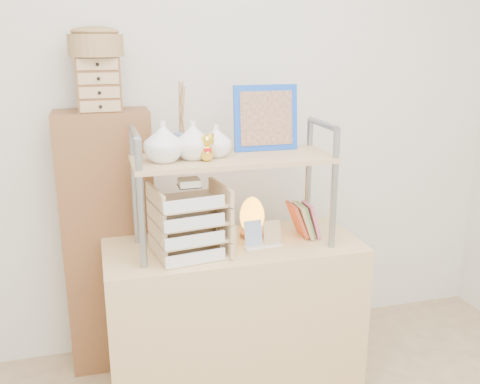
{
  "coord_description": "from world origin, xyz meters",
  "views": [
    {
      "loc": [
        -0.59,
        -1.06,
        1.69
      ],
      "look_at": [
        0.03,
        1.2,
        1.0
      ],
      "focal_mm": 40.0,
      "sensor_mm": 36.0,
      "label": 1
    }
  ],
  "objects_px": {
    "desk": "(234,316)",
    "letter_tray": "(190,225)",
    "salt_lamp": "(252,217)",
    "cabinet": "(110,243)"
  },
  "relations": [
    {
      "from": "desk",
      "to": "salt_lamp",
      "type": "relative_size",
      "value": 5.99
    },
    {
      "from": "cabinet",
      "to": "desk",
      "type": "bearing_deg",
      "value": -32.99
    },
    {
      "from": "letter_tray",
      "to": "salt_lamp",
      "type": "relative_size",
      "value": 1.76
    },
    {
      "from": "desk",
      "to": "salt_lamp",
      "type": "xyz_separation_m",
      "value": [
        0.11,
        0.08,
        0.48
      ]
    },
    {
      "from": "desk",
      "to": "cabinet",
      "type": "bearing_deg",
      "value": 146.32
    },
    {
      "from": "salt_lamp",
      "to": "cabinet",
      "type": "bearing_deg",
      "value": 156.24
    },
    {
      "from": "cabinet",
      "to": "salt_lamp",
      "type": "relative_size",
      "value": 6.74
    },
    {
      "from": "letter_tray",
      "to": "desk",
      "type": "bearing_deg",
      "value": 18.14
    },
    {
      "from": "desk",
      "to": "letter_tray",
      "type": "xyz_separation_m",
      "value": [
        -0.22,
        -0.07,
        0.52
      ]
    },
    {
      "from": "letter_tray",
      "to": "cabinet",
      "type": "bearing_deg",
      "value": 127.61
    }
  ]
}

